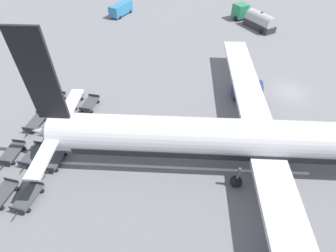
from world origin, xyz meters
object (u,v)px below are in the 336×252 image
at_px(baggage_dolly_row_near_col_c, 12,153).
at_px(baggage_dolly_row_mid_b_col_a, 90,104).
at_px(baggage_dolly_row_near_col_a, 55,100).
at_px(baggage_dolly_row_mid_a_col_d, 2,195).
at_px(baggage_dolly_row_mid_a_col_b, 54,126).
at_px(baggage_dolly_row_mid_b_col_b, 73,130).
at_px(baggage_dolly_row_mid_a_col_a, 74,101).
at_px(baggage_dolly_row_mid_b_col_c, 54,159).
at_px(fuel_tanker_primary, 255,19).
at_px(baggage_dolly_row_mid_a_col_c, 33,155).
at_px(airplane, 277,141).
at_px(baggage_dolly_row_near_col_b, 36,123).
at_px(service_van, 121,9).
at_px(baggage_dolly_row_mid_b_col_d, 28,197).

bearing_deg(baggage_dolly_row_near_col_c, baggage_dolly_row_mid_b_col_a, 139.72).
bearing_deg(baggage_dolly_row_near_col_a, baggage_dolly_row_mid_a_col_d, -4.24).
xyz_separation_m(baggage_dolly_row_mid_a_col_b, baggage_dolly_row_mid_b_col_b, (0.73, 2.20, 0.00)).
xyz_separation_m(baggage_dolly_row_mid_a_col_a, baggage_dolly_row_mid_a_col_d, (12.77, -3.26, 0.00)).
bearing_deg(baggage_dolly_row_mid_b_col_c, fuel_tanker_primary, 137.79).
distance_m(fuel_tanker_primary, baggage_dolly_row_mid_a_col_b, 39.70).
xyz_separation_m(baggage_dolly_row_mid_a_col_c, baggage_dolly_row_mid_b_col_b, (-3.41, 3.07, 0.00)).
relative_size(airplane, baggage_dolly_row_mid_a_col_d, 12.90).
height_order(baggage_dolly_row_near_col_b, baggage_dolly_row_mid_b_col_c, same).
bearing_deg(baggage_dolly_row_mid_a_col_a, baggage_dolly_row_near_col_a, -97.38).
bearing_deg(service_van, baggage_dolly_row_mid_a_col_a, -6.40).
bearing_deg(baggage_dolly_row_mid_b_col_a, fuel_tanker_primary, 130.81).
relative_size(baggage_dolly_row_near_col_a, baggage_dolly_row_mid_a_col_b, 1.00).
bearing_deg(baggage_dolly_row_mid_a_col_d, baggage_dolly_row_near_col_b, -179.56).
xyz_separation_m(baggage_dolly_row_near_col_b, baggage_dolly_row_mid_a_col_a, (-3.69, 3.33, 0.00)).
height_order(baggage_dolly_row_near_col_b, baggage_dolly_row_mid_a_col_b, same).
relative_size(baggage_dolly_row_mid_a_col_b, baggage_dolly_row_mid_a_col_c, 1.00).
height_order(service_van, baggage_dolly_row_mid_b_col_b, service_van).
bearing_deg(fuel_tanker_primary, baggage_dolly_row_near_col_c, -47.25).
relative_size(airplane, baggage_dolly_row_mid_a_col_a, 12.88).
relative_size(baggage_dolly_row_near_col_b, baggage_dolly_row_mid_a_col_d, 1.00).
bearing_deg(baggage_dolly_row_mid_a_col_c, baggage_dolly_row_mid_b_col_a, 152.10).
xyz_separation_m(baggage_dolly_row_mid_a_col_b, baggage_dolly_row_mid_b_col_a, (-3.61, 3.23, 0.00)).
bearing_deg(baggage_dolly_row_near_col_a, service_van, 169.05).
relative_size(baggage_dolly_row_near_col_a, baggage_dolly_row_mid_b_col_b, 1.00).
height_order(fuel_tanker_primary, baggage_dolly_row_near_col_a, fuel_tanker_primary).
bearing_deg(fuel_tanker_primary, baggage_dolly_row_mid_a_col_c, -44.96).
xyz_separation_m(baggage_dolly_row_mid_a_col_b, baggage_dolly_row_mid_b_col_c, (4.80, 1.32, 0.00)).
xyz_separation_m(service_van, baggage_dolly_row_near_col_a, (28.59, -5.53, -0.73)).
bearing_deg(airplane, baggage_dolly_row_mid_b_col_b, -104.44).
relative_size(baggage_dolly_row_mid_a_col_c, baggage_dolly_row_mid_b_col_c, 1.00).
xyz_separation_m(baggage_dolly_row_near_col_a, baggage_dolly_row_mid_b_col_b, (5.28, 3.29, 0.00)).
height_order(baggage_dolly_row_near_col_a, baggage_dolly_row_mid_a_col_d, same).
bearing_deg(airplane, baggage_dolly_row_mid_b_col_a, -116.82).
relative_size(service_van, baggage_dolly_row_mid_b_col_c, 1.63).
relative_size(baggage_dolly_row_mid_a_col_a, baggage_dolly_row_mid_b_col_a, 1.00).
distance_m(baggage_dolly_row_near_col_a, baggage_dolly_row_near_col_b, 4.12).
xyz_separation_m(fuel_tanker_primary, baggage_dolly_row_mid_b_col_a, (22.80, -26.40, -0.85)).
height_order(baggage_dolly_row_near_col_a, baggage_dolly_row_mid_b_col_b, same).
xyz_separation_m(fuel_tanker_primary, baggage_dolly_row_mid_b_col_c, (31.21, -28.32, -0.85)).
bearing_deg(baggage_dolly_row_near_col_c, baggage_dolly_row_mid_b_col_b, 120.27).
bearing_deg(fuel_tanker_primary, baggage_dolly_row_mid_b_col_d, -39.84).
xyz_separation_m(baggage_dolly_row_near_col_a, baggage_dolly_row_mid_b_col_d, (13.38, 1.32, 0.00)).
xyz_separation_m(fuel_tanker_primary, baggage_dolly_row_mid_a_col_c, (30.55, -30.50, -0.85)).
bearing_deg(baggage_dolly_row_mid_a_col_d, airplane, 96.53).
height_order(baggage_dolly_row_mid_a_col_c, baggage_dolly_row_mid_b_col_a, same).
xyz_separation_m(baggage_dolly_row_near_col_b, baggage_dolly_row_mid_a_col_b, (0.56, 2.13, 0.00)).
xyz_separation_m(baggage_dolly_row_mid_a_col_d, baggage_dolly_row_mid_b_col_d, (0.32, 2.29, 0.00)).
distance_m(fuel_tanker_primary, baggage_dolly_row_mid_b_col_a, 34.89).
xyz_separation_m(fuel_tanker_primary, baggage_dolly_row_near_col_a, (21.86, -30.73, -0.85)).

